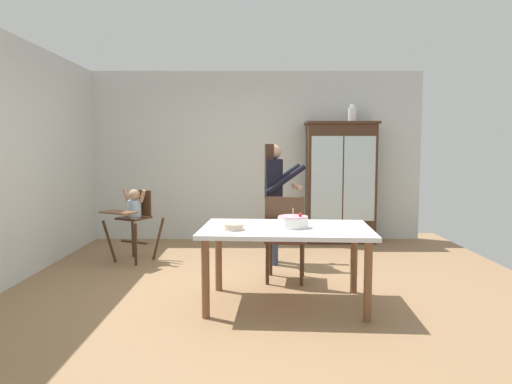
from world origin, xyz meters
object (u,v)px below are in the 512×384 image
Objects in this scene: serving_bowl at (234,227)px; dining_chair_far_side at (285,233)px; high_chair_with_toddler at (134,212)px; adult_person at (274,188)px; china_cabinet at (341,182)px; dining_table at (286,236)px; ceramic_vase at (352,114)px; birthday_cake at (293,222)px.

serving_bowl is 0.19× the size of dining_chair_far_side.
adult_person is at bearing 23.59° from high_chair_with_toddler.
dining_table is at bearing -109.47° from china_cabinet.
high_chair_with_toddler is 0.99× the size of dining_chair_far_side.
ceramic_vase reaches higher than dining_table.
dining_chair_far_side reaches higher than dining_table.
china_cabinet is at bearing 50.19° from high_chair_with_toddler.
high_chair_with_toddler is (-2.92, -1.26, -0.30)m from china_cabinet.
adult_person reaches higher than birthday_cake.
serving_bowl is at bearing 162.92° from adult_person.
dining_chair_far_side is (0.09, -0.89, -0.41)m from adult_person.
high_chair_with_toddler is at bearing 137.80° from dining_table.
adult_person is (-1.10, -1.36, 0.02)m from china_cabinet.
china_cabinet reaches higher than birthday_cake.
dining_table is 9.04× the size of serving_bowl.
adult_person is at bearing -128.82° from china_cabinet.
china_cabinet is at bearing 71.76° from birthday_cake.
adult_person reaches higher than serving_bowl.
birthday_cake is at bearing 99.64° from dining_chair_far_side.
ceramic_vase is at bearing -109.98° from dining_chair_far_side.
birthday_cake is (1.94, -1.72, 0.14)m from high_chair_with_toddler.
high_chair_with_toddler is at bearing 127.09° from serving_bowl.
birthday_cake is at bearing -108.24° from china_cabinet.
high_chair_with_toddler is at bearing 83.50° from adult_person.
china_cabinet is at bearing -42.01° from adult_person.
adult_person is at bearing 94.06° from birthday_cake.
serving_bowl is (-1.69, -3.10, -1.24)m from ceramic_vase.
adult_person is 0.98m from dining_chair_far_side.
serving_bowl is at bearing -116.22° from china_cabinet.
birthday_cake is at bearing -14.73° from high_chair_with_toddler.
ceramic_vase is at bearing 61.40° from serving_bowl.
birthday_cake is at bearing -179.12° from adult_person.
ceramic_vase reaches higher than serving_bowl.
adult_person reaches higher than dining_chair_far_side.
birthday_cake is at bearing -111.04° from ceramic_vase.
high_chair_with_toddler is 0.62× the size of adult_person.
dining_chair_far_side is at bearing -177.54° from adult_person.
high_chair_with_toddler is 2.53m from dining_table.
adult_person reaches higher than dining_table.
birthday_cake reaches higher than serving_bowl.
dining_chair_far_side reaches higher than high_chair_with_toddler.
adult_person is 1.63m from birthday_cake.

